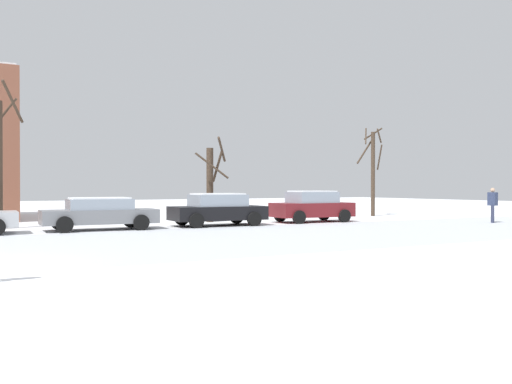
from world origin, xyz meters
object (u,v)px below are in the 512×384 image
at_px(parked_car_gray, 100,213).
at_px(parked_car_maroon, 312,206).
at_px(pedestrian_crossing, 493,202).
at_px(parked_car_black, 218,209).

height_order(parked_car_gray, parked_car_maroon, parked_car_maroon).
xyz_separation_m(parked_car_gray, pedestrian_crossing, (17.98, -4.57, 0.31)).
height_order(parked_car_maroon, pedestrian_crossing, pedestrian_crossing).
distance_m(parked_car_black, parked_car_maroon, 5.26).
xyz_separation_m(parked_car_gray, parked_car_maroon, (10.51, 0.13, 0.10)).
relative_size(parked_car_maroon, pedestrian_crossing, 2.38).
bearing_deg(parked_car_black, pedestrian_crossing, -19.59).
bearing_deg(parked_car_gray, parked_car_black, -0.45).
bearing_deg(parked_car_black, parked_car_gray, 179.55).
bearing_deg(parked_car_maroon, pedestrian_crossing, -32.15).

